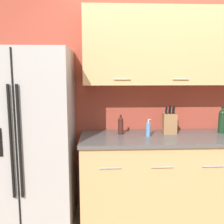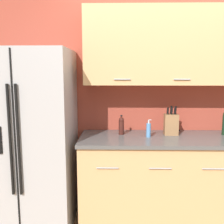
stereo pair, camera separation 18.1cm
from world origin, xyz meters
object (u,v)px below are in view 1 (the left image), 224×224
wine_bottle (222,121)px  soap_dispenser (148,129)px  oil_bottle (121,125)px  knife_block (169,123)px  refrigerator (28,141)px

wine_bottle → soap_dispenser: size_ratio=1.61×
soap_dispenser → oil_bottle: bearing=159.2°
knife_block → refrigerator: bearing=-174.6°
oil_bottle → knife_block: bearing=-0.4°
refrigerator → oil_bottle: bearing=8.5°
refrigerator → soap_dispenser: bearing=1.7°
refrigerator → soap_dispenser: 1.20m
soap_dispenser → oil_bottle: (-0.27, 0.10, 0.02)m
knife_block → oil_bottle: (-0.51, 0.00, -0.02)m
knife_block → soap_dispenser: knife_block is taller
wine_bottle → oil_bottle: (-1.08, -0.01, -0.04)m
wine_bottle → oil_bottle: 1.08m
oil_bottle → refrigerator: bearing=-171.5°
refrigerator → wine_bottle: bearing=4.3°
refrigerator → wine_bottle: size_ratio=6.19×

